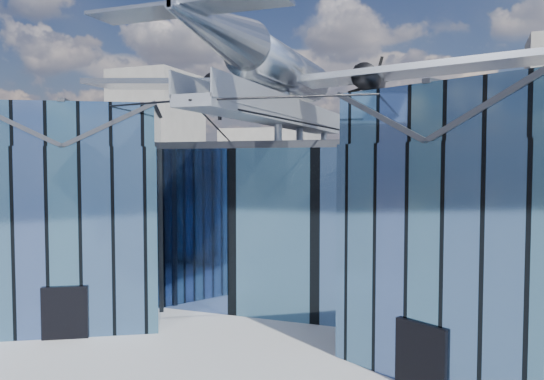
% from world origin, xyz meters
% --- Properties ---
extents(ground_plane, '(120.00, 120.00, 0.00)m').
position_xyz_m(ground_plane, '(0.00, 0.00, 0.00)').
color(ground_plane, gray).
extents(museum, '(32.88, 24.50, 17.60)m').
position_xyz_m(museum, '(0.00, 5.82, 5.54)').
color(museum, '#486C94').
rests_on(museum, ground).
extents(bg_towers, '(77.00, 24.50, 26.00)m').
position_xyz_m(bg_towers, '(1.45, 50.49, 10.01)').
color(bg_towers, gray).
rests_on(bg_towers, ground).
extents(tree_side_w, '(4.32, 4.32, 5.17)m').
position_xyz_m(tree_side_w, '(-27.10, 11.76, 3.50)').
color(tree_side_w, black).
rests_on(tree_side_w, ground).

